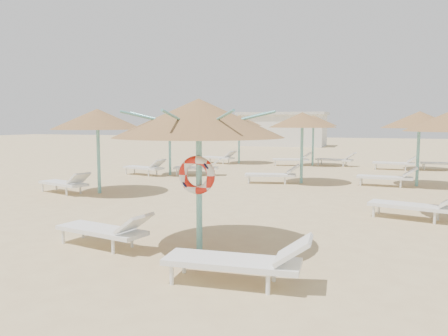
% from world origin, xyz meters
% --- Properties ---
extents(ground, '(120.00, 120.00, 0.00)m').
position_xyz_m(ground, '(0.00, 0.00, 0.00)').
color(ground, tan).
rests_on(ground, ground).
extents(main_palapa, '(3.02, 3.02, 2.71)m').
position_xyz_m(main_palapa, '(-0.07, 0.04, 2.35)').
color(main_palapa, '#66B2AE').
rests_on(main_palapa, ground).
extents(lounger_main_a, '(2.03, 0.95, 0.71)m').
position_xyz_m(lounger_main_a, '(-1.73, -0.40, 0.34)').
color(lounger_main_a, white).
rests_on(lounger_main_a, ground).
extents(lounger_main_b, '(2.13, 0.79, 0.76)m').
position_xyz_m(lounger_main_b, '(1.17, -1.35, 0.36)').
color(lounger_main_b, white).
rests_on(lounger_main_b, ground).
extents(palapa_field, '(19.76, 14.43, 2.73)m').
position_xyz_m(palapa_field, '(1.89, 9.88, 2.30)').
color(palapa_field, '#66B2AE').
rests_on(palapa_field, ground).
extents(service_hut, '(8.40, 4.40, 3.25)m').
position_xyz_m(service_hut, '(-6.00, 35.00, 1.64)').
color(service_hut, silver).
rests_on(service_hut, ground).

